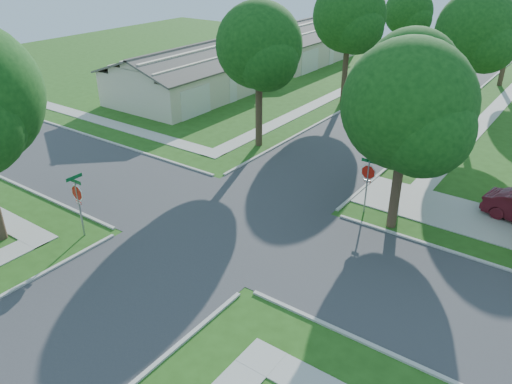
{
  "coord_description": "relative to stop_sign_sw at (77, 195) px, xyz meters",
  "views": [
    {
      "loc": [
        12.87,
        -15.85,
        12.01
      ],
      "look_at": [
        0.95,
        0.8,
        1.6
      ],
      "focal_mm": 35.0,
      "sensor_mm": 36.0,
      "label": 1
    }
  ],
  "objects": [
    {
      "name": "tree_e_near",
      "position": [
        9.45,
        13.71,
        3.61
      ],
      "size": [
        4.97,
        4.8,
        8.28
      ],
      "color": "#38281C",
      "rests_on": "ground"
    },
    {
      "name": "tree_w_far",
      "position": [
        0.05,
        38.71,
        3.48
      ],
      "size": [
        4.76,
        4.6,
        8.04
      ],
      "color": "#38281C",
      "rests_on": "ground"
    },
    {
      "name": "stop_sign_ne",
      "position": [
        9.4,
        9.4,
        0.0
      ],
      "size": [
        1.05,
        0.8,
        2.98
      ],
      "color": "gray",
      "rests_on": "ground"
    },
    {
      "name": "car_curb_east",
      "position": [
        5.9,
        33.94,
        -1.39
      ],
      "size": [
        1.77,
        3.86,
        1.28
      ],
      "primitive_type": "imported",
      "rotation": [
        0.0,
        0.0,
        0.07
      ],
      "color": "black",
      "rests_on": "ground"
    },
    {
      "name": "tree_e_mid",
      "position": [
        9.46,
        25.71,
        4.22
      ],
      "size": [
        5.59,
        5.4,
        9.21
      ],
      "color": "#38281C",
      "rests_on": "ground"
    },
    {
      "name": "tree_w_mid",
      "position": [
        0.06,
        25.71,
        4.46
      ],
      "size": [
        5.8,
        5.6,
        9.56
      ],
      "color": "#38281C",
      "rests_on": "ground"
    },
    {
      "name": "sidewalk_nw",
      "position": [
        -1.4,
        30.7,
        -2.01
      ],
      "size": [
        1.2,
        40.0,
        0.04
      ],
      "primitive_type": "cube",
      "color": "#9E9B91",
      "rests_on": "ground"
    },
    {
      "name": "ground",
      "position": [
        4.7,
        4.7,
        -2.03
      ],
      "size": [
        100.0,
        100.0,
        0.0
      ],
      "primitive_type": "plane",
      "color": "#234D15",
      "rests_on": "ground"
    },
    {
      "name": "car_curb_west",
      "position": [
        3.5,
        47.51,
        -1.29
      ],
      "size": [
        2.1,
        5.1,
        1.48
      ],
      "primitive_type": "imported",
      "rotation": [
        0.0,
        0.0,
        3.15
      ],
      "color": "black",
      "rests_on": "ground"
    },
    {
      "name": "driveway",
      "position": [
        12.6,
        11.8,
        -2.01
      ],
      "size": [
        8.8,
        3.6,
        0.05
      ],
      "primitive_type": "cube",
      "color": "#9E9B91",
      "rests_on": "ground"
    },
    {
      "name": "road_ns",
      "position": [
        4.7,
        4.7,
        -2.03
      ],
      "size": [
        7.0,
        100.0,
        0.02
      ],
      "primitive_type": "cube",
      "color": "#333335",
      "rests_on": "ground"
    },
    {
      "name": "stop_sign_sw",
      "position": [
        0.0,
        0.0,
        0.0
      ],
      "size": [
        1.05,
        0.8,
        2.98
      ],
      "color": "gray",
      "rests_on": "ground"
    },
    {
      "name": "tree_ne_corner",
      "position": [
        11.06,
        8.91,
        3.56
      ],
      "size": [
        5.8,
        5.6,
        8.66
      ],
      "color": "#38281C",
      "rests_on": "ground"
    },
    {
      "name": "house_nw_far",
      "position": [
        -11.29,
        36.7,
        -0.51
      ],
      "size": [
        8.42,
        13.6,
        4.23
      ],
      "color": "beige",
      "rests_on": "ground"
    },
    {
      "name": "tree_w_near",
      "position": [
        0.06,
        13.71,
        4.08
      ],
      "size": [
        5.38,
        5.2,
        8.97
      ],
      "color": "#38281C",
      "rests_on": "ground"
    },
    {
      "name": "sidewalk_ne",
      "position": [
        10.8,
        30.7,
        -2.01
      ],
      "size": [
        1.2,
        40.0,
        0.04
      ],
      "primitive_type": "cube",
      "color": "#9E9B91",
      "rests_on": "ground"
    },
    {
      "name": "house_nw_near",
      "position": [
        -11.29,
        19.7,
        -0.51
      ],
      "size": [
        8.42,
        13.6,
        4.23
      ],
      "color": "beige",
      "rests_on": "ground"
    }
  ]
}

